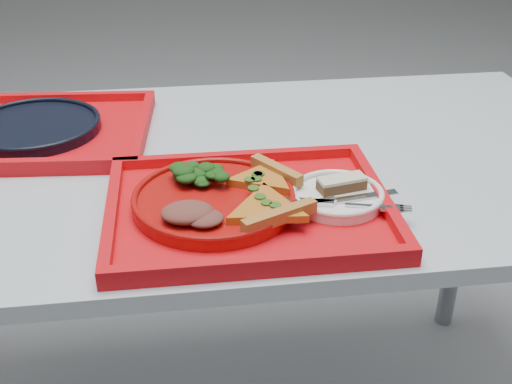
{
  "coord_description": "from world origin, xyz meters",
  "views": [
    {
      "loc": [
        -0.04,
        -1.09,
        1.29
      ],
      "look_at": [
        0.08,
        -0.19,
        0.78
      ],
      "focal_mm": 45.0,
      "sensor_mm": 36.0,
      "label": 1
    }
  ],
  "objects_px": {
    "dinner_plate": "(214,202)",
    "navy_plate": "(35,128)",
    "dessert_bar": "(342,183)",
    "tray_far": "(36,134)",
    "tray_main": "(249,211)"
  },
  "relations": [
    {
      "from": "dessert_bar",
      "to": "tray_main",
      "type": "bearing_deg",
      "value": 173.72
    },
    {
      "from": "tray_far",
      "to": "dessert_bar",
      "type": "distance_m",
      "value": 0.64
    },
    {
      "from": "dinner_plate",
      "to": "navy_plate",
      "type": "bearing_deg",
      "value": 134.24
    },
    {
      "from": "dinner_plate",
      "to": "navy_plate",
      "type": "relative_size",
      "value": 1.0
    },
    {
      "from": "tray_main",
      "to": "tray_far",
      "type": "height_order",
      "value": "same"
    },
    {
      "from": "navy_plate",
      "to": "tray_far",
      "type": "bearing_deg",
      "value": 0.0
    },
    {
      "from": "dinner_plate",
      "to": "dessert_bar",
      "type": "relative_size",
      "value": 3.13
    },
    {
      "from": "tray_far",
      "to": "dinner_plate",
      "type": "bearing_deg",
      "value": -41.15
    },
    {
      "from": "tray_main",
      "to": "navy_plate",
      "type": "xyz_separation_m",
      "value": [
        -0.39,
        0.35,
        0.01
      ]
    },
    {
      "from": "navy_plate",
      "to": "dessert_bar",
      "type": "bearing_deg",
      "value": -31.89
    },
    {
      "from": "tray_far",
      "to": "dessert_bar",
      "type": "relative_size",
      "value": 5.43
    },
    {
      "from": "dinner_plate",
      "to": "navy_plate",
      "type": "xyz_separation_m",
      "value": [
        -0.33,
        0.34,
        -0.0
      ]
    },
    {
      "from": "tray_far",
      "to": "navy_plate",
      "type": "height_order",
      "value": "navy_plate"
    },
    {
      "from": "tray_main",
      "to": "tray_far",
      "type": "bearing_deg",
      "value": 138.14
    },
    {
      "from": "tray_main",
      "to": "dessert_bar",
      "type": "relative_size",
      "value": 5.43
    }
  ]
}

